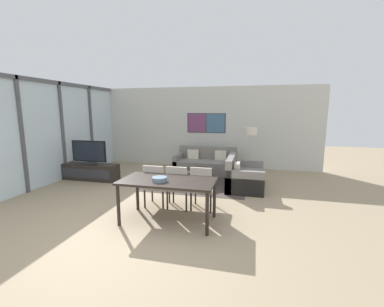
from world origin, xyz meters
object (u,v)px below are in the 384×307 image
object	(u,v)px
dining_chair_left	(156,184)
dining_chair_centre	(178,185)
coffee_table	(197,173)
dining_table	(168,184)
floor_lamp	(251,134)
sofa_side	(242,177)
sofa_main	(206,164)
television	(89,152)
dining_chair_right	(202,186)
tv_console	(90,172)
fruit_bowl	(159,179)

from	to	relation	value
dining_chair_left	dining_chair_centre	distance (m)	0.48
coffee_table	dining_chair_centre	size ratio (longest dim) A/B	0.93
dining_table	floor_lamp	xyz separation A→B (m)	(1.35, 3.69, 0.58)
sofa_side	dining_chair_centre	size ratio (longest dim) A/B	1.60
sofa_main	floor_lamp	bearing A→B (deg)	-2.80
television	sofa_side	world-z (taller)	television
dining_chair_right	floor_lamp	bearing A→B (deg)	74.03
tv_console	dining_chair_left	xyz separation A→B (m)	(2.66, -1.55, 0.27)
dining_chair_left	sofa_side	bearing A→B (deg)	47.07
floor_lamp	coffee_table	bearing A→B (deg)	-137.00
dining_table	dining_chair_left	world-z (taller)	dining_chair_left
floor_lamp	dining_chair_centre	bearing A→B (deg)	-113.77
tv_console	coffee_table	distance (m)	3.14
television	floor_lamp	distance (m)	4.77
television	fruit_bowl	xyz separation A→B (m)	(3.03, -2.28, 0.02)
dining_table	fruit_bowl	xyz separation A→B (m)	(-0.11, -0.12, 0.12)
sofa_side	dining_chair_right	world-z (taller)	dining_chair_right
dining_chair_right	fruit_bowl	size ratio (longest dim) A/B	3.40
coffee_table	fruit_bowl	world-z (taller)	fruit_bowl
television	dining_chair_right	distance (m)	3.93
dining_chair_centre	fruit_bowl	bearing A→B (deg)	-98.41
dining_chair_right	floor_lamp	size ratio (longest dim) A/B	0.61
tv_console	sofa_main	size ratio (longest dim) A/B	0.87
dining_table	dining_chair_left	size ratio (longest dim) A/B	1.87
dining_chair_centre	floor_lamp	size ratio (longest dim) A/B	0.61
coffee_table	fruit_bowl	xyz separation A→B (m)	(-0.10, -2.54, 0.51)
television	fruit_bowl	bearing A→B (deg)	-36.95
coffee_table	dining_chair_right	bearing A→B (deg)	-73.98
television	sofa_main	xyz separation A→B (m)	(3.13, 1.60, -0.53)
dining_table	floor_lamp	size ratio (longest dim) A/B	1.14
dining_chair_left	floor_lamp	world-z (taller)	floor_lamp
tv_console	coffee_table	size ratio (longest dim) A/B	1.98
coffee_table	dining_chair_centre	distance (m)	1.80
coffee_table	floor_lamp	distance (m)	2.10
dining_chair_centre	dining_chair_left	bearing A→B (deg)	-177.15
dining_chair_left	dining_table	bearing A→B (deg)	-51.63
sofa_side	coffee_table	distance (m)	1.22
dining_chair_left	fruit_bowl	bearing A→B (deg)	-62.98
sofa_side	dining_chair_right	bearing A→B (deg)	157.70
sofa_main	dining_chair_right	size ratio (longest dim) A/B	2.13
coffee_table	floor_lamp	bearing A→B (deg)	43.00
dining_table	television	bearing A→B (deg)	145.49
dining_table	dining_chair_right	bearing A→B (deg)	54.50
fruit_bowl	floor_lamp	size ratio (longest dim) A/B	0.18
dining_chair_right	sofa_side	bearing A→B (deg)	67.70
dining_table	sofa_side	bearing A→B (deg)	63.66
tv_console	sofa_side	size ratio (longest dim) A/B	1.15
dining_chair_left	dining_chair_right	xyz separation A→B (m)	(0.97, 0.07, 0.00)
sofa_side	dining_chair_centre	distance (m)	2.16
fruit_bowl	sofa_side	bearing A→B (deg)	62.71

